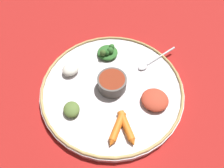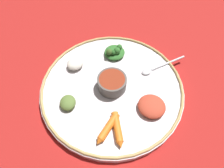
{
  "view_description": "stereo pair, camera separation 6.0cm",
  "coord_description": "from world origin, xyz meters",
  "px_view_note": "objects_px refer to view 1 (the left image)",
  "views": [
    {
      "loc": [
        -0.01,
        -0.34,
        0.54
      ],
      "look_at": [
        0.0,
        0.0,
        0.04
      ],
      "focal_mm": 32.29,
      "sensor_mm": 36.0,
      "label": 1
    },
    {
      "loc": [
        0.05,
        -0.33,
        0.54
      ],
      "look_at": [
        0.0,
        0.0,
        0.04
      ],
      "focal_mm": 32.29,
      "sensor_mm": 36.0,
      "label": 2
    }
  ],
  "objects_px": {
    "center_bowl": "(112,83)",
    "carrot_near_spoon": "(117,128)",
    "spoon": "(151,62)",
    "greens_pile": "(108,52)",
    "carrot_outer": "(127,127)"
  },
  "relations": [
    {
      "from": "center_bowl",
      "to": "greens_pile",
      "type": "xyz_separation_m",
      "value": [
        -0.01,
        0.13,
        -0.01
      ]
    },
    {
      "from": "spoon",
      "to": "carrot_near_spoon",
      "type": "bearing_deg",
      "value": -119.17
    },
    {
      "from": "spoon",
      "to": "carrot_near_spoon",
      "type": "distance_m",
      "value": 0.26
    },
    {
      "from": "spoon",
      "to": "center_bowl",
      "type": "bearing_deg",
      "value": -145.99
    },
    {
      "from": "center_bowl",
      "to": "spoon",
      "type": "bearing_deg",
      "value": 34.01
    },
    {
      "from": "spoon",
      "to": "greens_pile",
      "type": "bearing_deg",
      "value": 164.44
    },
    {
      "from": "carrot_near_spoon",
      "to": "carrot_outer",
      "type": "relative_size",
      "value": 0.98
    },
    {
      "from": "center_bowl",
      "to": "carrot_near_spoon",
      "type": "distance_m",
      "value": 0.14
    },
    {
      "from": "center_bowl",
      "to": "carrot_outer",
      "type": "distance_m",
      "value": 0.14
    },
    {
      "from": "center_bowl",
      "to": "carrot_near_spoon",
      "type": "xyz_separation_m",
      "value": [
        0.01,
        -0.14,
        -0.01
      ]
    },
    {
      "from": "spoon",
      "to": "carrot_outer",
      "type": "distance_m",
      "value": 0.25
    },
    {
      "from": "carrot_outer",
      "to": "center_bowl",
      "type": "bearing_deg",
      "value": 103.59
    },
    {
      "from": "spoon",
      "to": "carrot_near_spoon",
      "type": "xyz_separation_m",
      "value": [
        -0.13,
        -0.23,
        0.01
      ]
    },
    {
      "from": "greens_pile",
      "to": "carrot_near_spoon",
      "type": "height_order",
      "value": "greens_pile"
    },
    {
      "from": "center_bowl",
      "to": "spoon",
      "type": "xyz_separation_m",
      "value": [
        0.13,
        0.09,
        -0.02
      ]
    }
  ]
}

